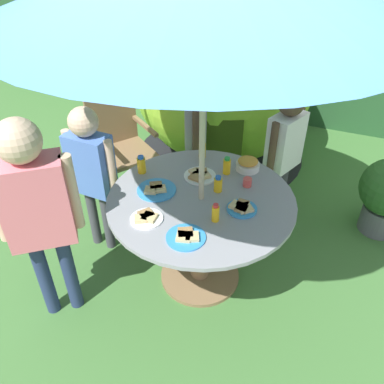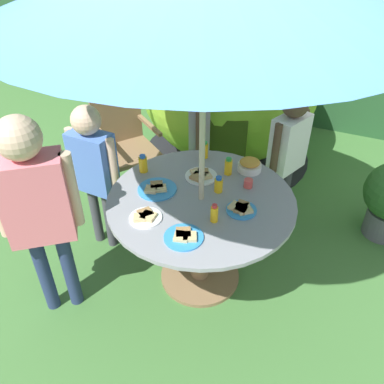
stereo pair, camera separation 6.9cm
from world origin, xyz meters
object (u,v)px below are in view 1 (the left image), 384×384
Objects in this scene: child_in_white_shirt at (285,142)px; cup_near at (247,182)px; child_in_blue_shirt at (91,164)px; child_in_pink_shirt at (36,203)px; plate_near_right at (186,237)px; wooden_chair at (120,142)px; juice_bottle_front_edge at (202,150)px; plate_near_left at (146,218)px; garden_table at (201,222)px; snack_bowl at (248,164)px; dome_tent at (223,85)px; plate_far_right at (242,208)px; juice_bottle_center_back at (216,213)px; juice_bottle_mid_right at (218,184)px; juice_bottle_center_front at (227,166)px; juice_bottle_back_edge at (141,165)px; child_in_grey_shirt at (195,127)px; plate_mid_left at (200,175)px; plate_far_left at (156,189)px.

cup_near is at bearing 11.18° from child_in_white_shirt.
child_in_blue_shirt is 0.66m from child_in_pink_shirt.
plate_near_right is 3.86× the size of cup_near.
wooden_chair is 0.94m from juice_bottle_front_edge.
plate_near_left is 0.80m from juice_bottle_front_edge.
wooden_chair is at bearing 145.22° from garden_table.
child_in_white_shirt is 7.07× the size of snack_bowl.
child_in_pink_shirt is at bearing -111.31° from dome_tent.
plate_far_right is (0.27, -0.01, 0.22)m from garden_table.
child_in_pink_shirt is at bearing -141.72° from garden_table.
juice_bottle_center_back is 0.72m from juice_bottle_front_edge.
plate_near_left is (0.22, -2.08, -0.04)m from dome_tent.
wooden_chair is 1.30m from juice_bottle_mid_right.
wooden_chair is at bearing 143.21° from juice_bottle_center_back.
juice_bottle_center_front is at bearing 66.31° from plate_near_left.
child_in_blue_shirt is 6.04× the size of plate_near_left.
garden_table is 6.11× the size of plate_near_left.
juice_bottle_back_edge is at bearing 155.43° from juice_bottle_center_back.
garden_table is 0.57m from juice_bottle_front_edge.
child_in_grey_shirt is 1.33m from plate_near_right.
garden_table is 0.89m from child_in_blue_shirt.
child_in_grey_shirt is 0.71m from plate_mid_left.
snack_bowl is at bearing 37.89° from plate_mid_left.
child_in_blue_shirt is at bearing -33.00° from child_in_white_shirt.
child_in_white_shirt is 1.09m from juice_bottle_center_back.
child_in_blue_shirt is 0.81m from juice_bottle_front_edge.
snack_bowl is (0.63, -1.32, -0.01)m from dome_tent.
wooden_chair is 3.69× the size of plate_far_left.
garden_table is 0.35m from juice_bottle_center_back.
dome_tent reaches higher than child_in_blue_shirt.
juice_bottle_center_front is 0.27m from juice_bottle_front_edge.
juice_bottle_back_edge is (-0.32, -0.35, -0.00)m from juice_bottle_front_edge.
juice_bottle_front_edge is at bearing -91.65° from dome_tent.
plate_near_left is 0.41m from juice_bottle_center_back.
child_in_white_shirt reaches higher than plate_near_right.
child_in_grey_shirt reaches higher than plate_far_left.
garden_table is 0.35m from plate_far_right.
plate_far_right is 1.55× the size of juice_bottle_center_back.
plate_mid_left is at bearing -90.79° from dome_tent.
juice_bottle_front_edge is (0.87, -0.25, 0.25)m from wooden_chair.
child_in_grey_shirt is 6.28× the size of plate_far_right.
child_in_pink_shirt is 10.90× the size of juice_bottle_front_edge.
child_in_blue_shirt is 20.35× the size of cup_near.
snack_bowl reaches higher than plate_far_left.
child_in_white_shirt is 9.32× the size of juice_bottle_center_front.
child_in_blue_shirt is (-0.41, -1.72, -0.02)m from dome_tent.
juice_bottle_front_edge is 2.22× the size of cup_near.
cup_near is (0.54, 0.28, 0.02)m from plate_far_left.
cup_near is (0.05, -0.20, -0.01)m from snack_bowl.
plate_near_right is 0.72m from juice_bottle_center_front.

